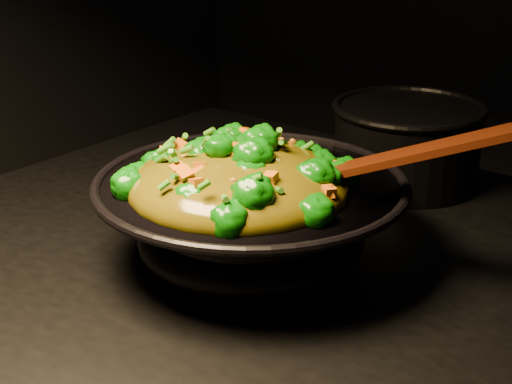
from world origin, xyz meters
The scene contains 4 objects.
wok centered at (-0.10, -0.04, 0.95)m, with size 0.37×0.37×0.10m, color black, non-canonical shape.
stir_fry centered at (-0.10, -0.06, 1.05)m, with size 0.26×0.26×0.09m, color #0B5C06, non-canonical shape.
spatula centered at (0.06, 0.02, 1.06)m, with size 0.32×0.05×0.01m, color #320D04.
back_pot centered at (-0.08, 0.32, 0.96)m, with size 0.22×0.22×0.13m, color black.
Camera 1 is at (0.45, -0.71, 1.35)m, focal length 55.00 mm.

